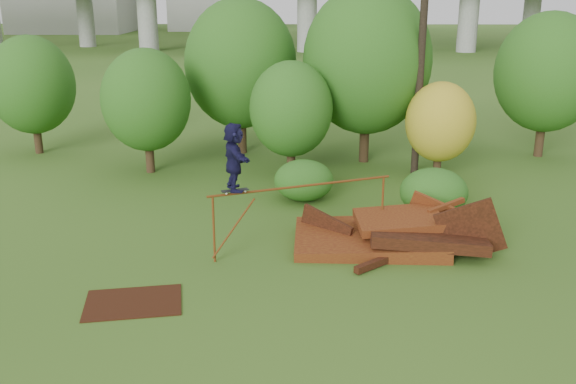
{
  "coord_description": "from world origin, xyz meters",
  "views": [
    {
      "loc": [
        -0.42,
        -14.37,
        6.79
      ],
      "look_at": [
        -0.8,
        2.0,
        1.6
      ],
      "focal_mm": 40.0,
      "sensor_mm": 36.0,
      "label": 1
    }
  ],
  "objects_px": {
    "flat_plate": "(133,302)",
    "scrap_pile": "(391,236)",
    "skater": "(234,157)",
    "utility_pole": "(422,48)"
  },
  "relations": [
    {
      "from": "scrap_pile",
      "to": "skater",
      "type": "relative_size",
      "value": 3.26
    },
    {
      "from": "skater",
      "to": "utility_pole",
      "type": "relative_size",
      "value": 0.19
    },
    {
      "from": "flat_plate",
      "to": "scrap_pile",
      "type": "bearing_deg",
      "value": 29.02
    },
    {
      "from": "scrap_pile",
      "to": "skater",
      "type": "distance_m",
      "value": 4.91
    },
    {
      "from": "utility_pole",
      "to": "scrap_pile",
      "type": "bearing_deg",
      "value": -104.19
    },
    {
      "from": "scrap_pile",
      "to": "flat_plate",
      "type": "distance_m",
      "value": 7.16
    },
    {
      "from": "skater",
      "to": "utility_pole",
      "type": "xyz_separation_m",
      "value": [
        6.04,
        8.34,
        1.98
      ]
    },
    {
      "from": "scrap_pile",
      "to": "utility_pole",
      "type": "height_order",
      "value": "utility_pole"
    },
    {
      "from": "skater",
      "to": "flat_plate",
      "type": "distance_m",
      "value": 4.31
    },
    {
      "from": "flat_plate",
      "to": "utility_pole",
      "type": "bearing_deg",
      "value": 53.3
    }
  ]
}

